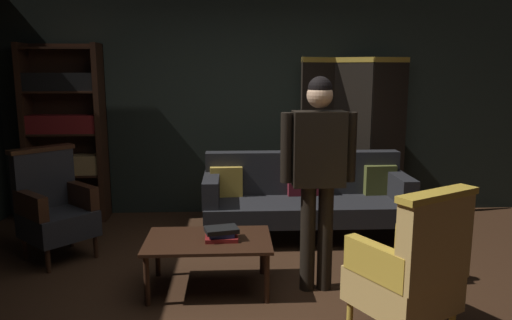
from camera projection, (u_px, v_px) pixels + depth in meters
The scene contains 12 objects.
ground_plane at pixel (261, 299), 3.73m from camera, with size 10.00×10.00×0.00m, color #331E11.
back_wall at pixel (249, 99), 5.88m from camera, with size 7.20×0.10×2.80m, color black.
folding_screen at pixel (352, 135), 5.78m from camera, with size 1.29×0.25×1.90m.
bookshelf at pixel (65, 130), 5.59m from camera, with size 0.90×0.32×2.05m.
velvet_couch at pixel (305, 194), 5.10m from camera, with size 2.12×0.78×0.88m.
coffee_table at pixel (208, 244), 3.85m from camera, with size 1.00×0.64×0.42m.
armchair_gilt_accent at pixel (411, 270), 3.08m from camera, with size 0.79×0.78×1.04m.
armchair_wing_left at pixel (54, 207), 4.50m from camera, with size 0.82×0.82×1.04m.
standing_figure at pixel (318, 165), 3.73m from camera, with size 0.59×0.23×1.70m.
book_red_leather at pixel (222, 238), 3.83m from camera, with size 0.26×0.19×0.03m, color maroon.
book_navy_cloth at pixel (222, 234), 3.82m from camera, with size 0.20×0.15×0.03m, color navy.
book_black_cloth at pixel (221, 230), 3.81m from camera, with size 0.26×0.17×0.04m, color black.
Camera 1 is at (-0.21, -3.47, 1.74)m, focal length 33.84 mm.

